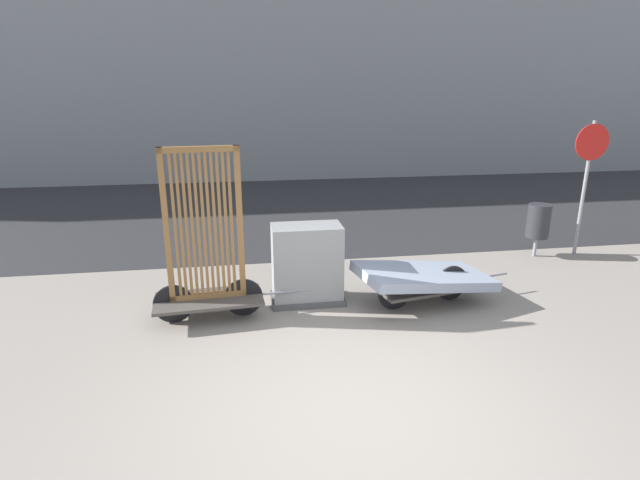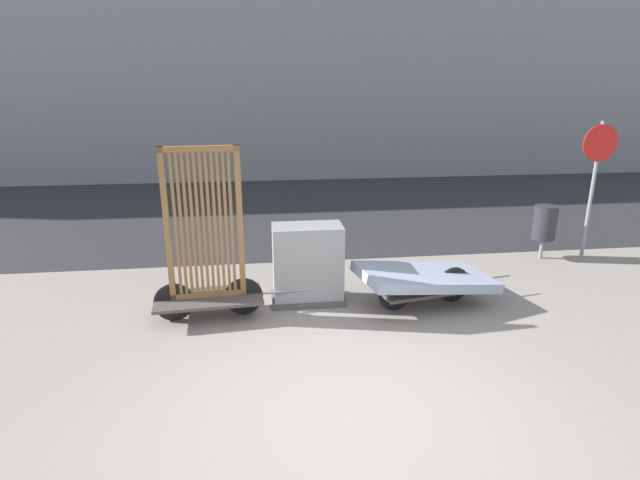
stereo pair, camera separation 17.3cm
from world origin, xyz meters
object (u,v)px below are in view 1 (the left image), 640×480
object	(u,v)px
trash_bin	(538,221)
sign_post	(588,168)
bike_cart_with_bedframe	(207,260)
utility_cabinet	(307,267)
bike_cart_with_mattress	(425,278)

from	to	relation	value
trash_bin	sign_post	xyz separation A→B (m)	(0.78, -0.01, 0.91)
bike_cart_with_bedframe	sign_post	xyz separation A→B (m)	(6.30, 1.63, 0.75)
utility_cabinet	trash_bin	world-z (taller)	utility_cabinet
utility_cabinet	trash_bin	bearing A→B (deg)	17.07
utility_cabinet	trash_bin	xyz separation A→B (m)	(4.22, 1.30, 0.13)
bike_cart_with_bedframe	sign_post	distance (m)	6.55
bike_cart_with_bedframe	utility_cabinet	xyz separation A→B (m)	(1.31, 0.35, -0.29)
bike_cart_with_bedframe	bike_cart_with_mattress	size ratio (longest dim) A/B	0.94
bike_cart_with_mattress	trash_bin	xyz separation A→B (m)	(2.65, 1.64, 0.25)
utility_cabinet	trash_bin	size ratio (longest dim) A/B	1.17
trash_bin	sign_post	size ratio (longest dim) A/B	0.40
sign_post	trash_bin	bearing A→B (deg)	179.31
utility_cabinet	sign_post	world-z (taller)	sign_post
bike_cart_with_mattress	utility_cabinet	xyz separation A→B (m)	(-1.57, 0.35, 0.12)
bike_cart_with_bedframe	utility_cabinet	size ratio (longest dim) A/B	2.02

